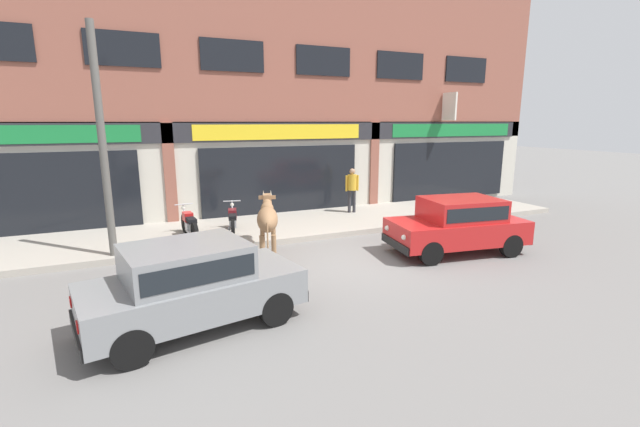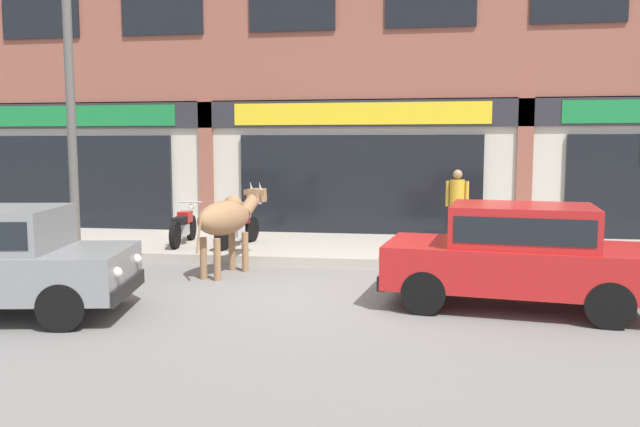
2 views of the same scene
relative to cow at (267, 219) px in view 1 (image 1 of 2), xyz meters
The scene contains 10 objects.
ground_plane 2.53m from the cow, 33.79° to the right, with size 90.00×90.00×0.00m, color slate.
sidewalk 3.43m from the cow, 54.33° to the left, with size 19.00×3.55×0.17m, color #A8A093.
shop_building 6.11m from the cow, 67.74° to the left, with size 23.00×1.40×9.19m.
cow is the anchor object (origin of this frame).
car_0 4.97m from the cow, 19.45° to the right, with size 3.76×2.07×1.46m.
car_1 3.91m from the cow, 125.88° to the right, with size 3.80×2.21×1.46m.
motorcycle_0 2.77m from the cow, 127.50° to the left, with size 0.52×1.81×0.88m.
motorcycle_1 2.20m from the cow, 101.55° to the left, with size 0.65×1.79×0.88m.
pedestrian 5.33m from the cow, 38.35° to the left, with size 0.49×0.32×1.60m.
utility_pole 4.25m from the cow, 161.46° to the left, with size 0.18×0.18×5.48m, color #595651.
Camera 1 is at (-4.97, -8.86, 3.42)m, focal length 24.00 mm.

